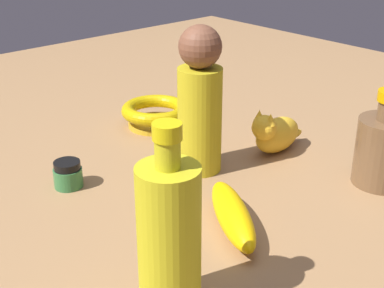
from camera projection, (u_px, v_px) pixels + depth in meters
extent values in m
plane|color=#936D47|center=(192.00, 186.00, 0.91)|extent=(2.00, 2.00, 0.00)
cylinder|color=brown|center=(384.00, 152.00, 0.90)|extent=(0.09, 0.09, 0.11)
ellipsoid|color=#F1B907|center=(233.00, 215.00, 0.79)|extent=(0.13, 0.18, 0.04)
ellipsoid|color=yellow|center=(279.00, 135.00, 1.02)|extent=(0.11, 0.06, 0.06)
sphere|color=yellow|center=(264.00, 128.00, 0.98)|extent=(0.05, 0.05, 0.05)
cone|color=yellow|center=(271.00, 119.00, 0.97)|extent=(0.02, 0.02, 0.02)
cone|color=yellow|center=(259.00, 116.00, 0.98)|extent=(0.02, 0.02, 0.02)
ellipsoid|color=yellow|center=(294.00, 135.00, 1.06)|extent=(0.05, 0.02, 0.02)
cylinder|color=#33723C|center=(68.00, 178.00, 0.90)|extent=(0.05, 0.05, 0.03)
cylinder|color=#B89019|center=(67.00, 170.00, 0.90)|extent=(0.04, 0.04, 0.00)
cylinder|color=black|center=(67.00, 165.00, 0.90)|extent=(0.04, 0.04, 0.01)
cylinder|color=gold|center=(200.00, 120.00, 0.93)|extent=(0.09, 0.09, 0.18)
sphere|color=brown|center=(200.00, 47.00, 0.88)|extent=(0.07, 0.07, 0.07)
cylinder|color=gold|center=(169.00, 241.00, 0.61)|extent=(0.07, 0.07, 0.18)
cylinder|color=gold|center=(168.00, 154.00, 0.56)|extent=(0.03, 0.03, 0.03)
cylinder|color=gold|center=(167.00, 131.00, 0.55)|extent=(0.03, 0.03, 0.02)
cylinder|color=gold|center=(156.00, 124.00, 1.15)|extent=(0.11, 0.11, 0.01)
torus|color=#BA9C08|center=(155.00, 110.00, 1.13)|extent=(0.14, 0.14, 0.03)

